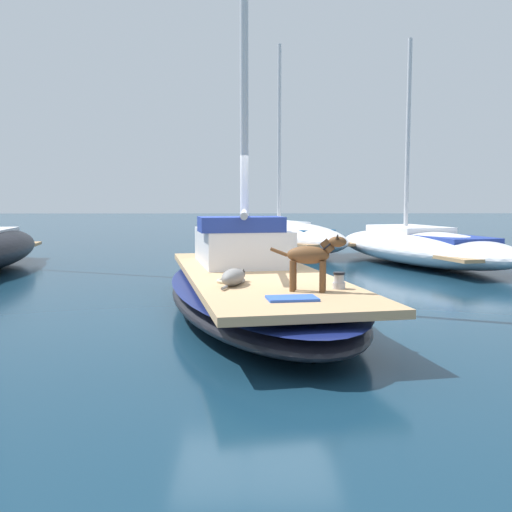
{
  "coord_description": "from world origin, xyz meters",
  "views": [
    {
      "loc": [
        -0.14,
        -8.97,
        1.8
      ],
      "look_at": [
        0.0,
        -1.0,
        1.01
      ],
      "focal_mm": 41.24,
      "sensor_mm": 36.0,
      "label": 1
    }
  ],
  "objects_px": {
    "deck_winch": "(339,281)",
    "moored_boat_starboard_side": "(420,246)",
    "sailboat_main": "(255,293)",
    "coiled_rope": "(228,281)",
    "dog_grey": "(234,277)",
    "dog_brown": "(312,257)",
    "deck_towel": "(292,298)",
    "moored_boat_far_astern": "(288,236)"
  },
  "relations": [
    {
      "from": "dog_brown",
      "to": "deck_towel",
      "type": "height_order",
      "value": "dog_brown"
    },
    {
      "from": "sailboat_main",
      "to": "moored_boat_starboard_side",
      "type": "height_order",
      "value": "moored_boat_starboard_side"
    },
    {
      "from": "deck_winch",
      "to": "moored_boat_starboard_side",
      "type": "height_order",
      "value": "moored_boat_starboard_side"
    },
    {
      "from": "dog_grey",
      "to": "moored_boat_starboard_side",
      "type": "xyz_separation_m",
      "value": [
        4.92,
        8.25,
        -0.27
      ]
    },
    {
      "from": "dog_grey",
      "to": "dog_brown",
      "type": "relative_size",
      "value": 1.01
    },
    {
      "from": "moored_boat_far_astern",
      "to": "coiled_rope",
      "type": "bearing_deg",
      "value": -98.04
    },
    {
      "from": "coiled_rope",
      "to": "sailboat_main",
      "type": "bearing_deg",
      "value": 70.79
    },
    {
      "from": "moored_boat_far_astern",
      "to": "deck_winch",
      "type": "bearing_deg",
      "value": -91.01
    },
    {
      "from": "dog_grey",
      "to": "deck_towel",
      "type": "relative_size",
      "value": 1.68
    },
    {
      "from": "dog_brown",
      "to": "moored_boat_starboard_side",
      "type": "distance_m",
      "value": 9.65
    },
    {
      "from": "moored_boat_far_astern",
      "to": "moored_boat_starboard_side",
      "type": "relative_size",
      "value": 0.87
    },
    {
      "from": "deck_winch",
      "to": "coiled_rope",
      "type": "height_order",
      "value": "deck_winch"
    },
    {
      "from": "sailboat_main",
      "to": "coiled_rope",
      "type": "distance_m",
      "value": 1.19
    },
    {
      "from": "deck_towel",
      "to": "moored_boat_starboard_side",
      "type": "distance_m",
      "value": 10.29
    },
    {
      "from": "deck_winch",
      "to": "coiled_rope",
      "type": "xyz_separation_m",
      "value": [
        -1.41,
        0.58,
        -0.08
      ]
    },
    {
      "from": "dog_brown",
      "to": "sailboat_main",
      "type": "bearing_deg",
      "value": 109.62
    },
    {
      "from": "moored_boat_starboard_side",
      "to": "deck_towel",
      "type": "bearing_deg",
      "value": -114.37
    },
    {
      "from": "dog_brown",
      "to": "deck_winch",
      "type": "bearing_deg",
      "value": 28.64
    },
    {
      "from": "deck_towel",
      "to": "deck_winch",
      "type": "bearing_deg",
      "value": 50.54
    },
    {
      "from": "sailboat_main",
      "to": "moored_boat_far_astern",
      "type": "height_order",
      "value": "moored_boat_far_astern"
    },
    {
      "from": "dog_grey",
      "to": "moored_boat_starboard_side",
      "type": "bearing_deg",
      "value": 59.17
    },
    {
      "from": "dog_grey",
      "to": "deck_winch",
      "type": "xyz_separation_m",
      "value": [
        1.33,
        -0.33,
        -0.01
      ]
    },
    {
      "from": "coiled_rope",
      "to": "moored_boat_starboard_side",
      "type": "distance_m",
      "value": 9.43
    },
    {
      "from": "dog_brown",
      "to": "moored_boat_far_astern",
      "type": "bearing_deg",
      "value": 87.29
    },
    {
      "from": "dog_brown",
      "to": "moored_boat_starboard_side",
      "type": "height_order",
      "value": "moored_boat_starboard_side"
    },
    {
      "from": "deck_towel",
      "to": "moored_boat_far_astern",
      "type": "distance_m",
      "value": 12.88
    },
    {
      "from": "deck_winch",
      "to": "moored_boat_starboard_side",
      "type": "relative_size",
      "value": 0.03
    },
    {
      "from": "coiled_rope",
      "to": "moored_boat_far_astern",
      "type": "height_order",
      "value": "moored_boat_far_astern"
    },
    {
      "from": "dog_grey",
      "to": "deck_towel",
      "type": "distance_m",
      "value": 1.31
    },
    {
      "from": "dog_grey",
      "to": "deck_winch",
      "type": "relative_size",
      "value": 4.48
    },
    {
      "from": "coiled_rope",
      "to": "deck_towel",
      "type": "bearing_deg",
      "value": -61.2
    },
    {
      "from": "dog_brown",
      "to": "moored_boat_far_astern",
      "type": "height_order",
      "value": "moored_boat_far_astern"
    },
    {
      "from": "dog_grey",
      "to": "coiled_rope",
      "type": "distance_m",
      "value": 0.28
    },
    {
      "from": "sailboat_main",
      "to": "dog_brown",
      "type": "bearing_deg",
      "value": -70.38
    },
    {
      "from": "dog_brown",
      "to": "coiled_rope",
      "type": "height_order",
      "value": "dog_brown"
    },
    {
      "from": "deck_towel",
      "to": "moored_boat_far_astern",
      "type": "relative_size",
      "value": 0.08
    },
    {
      "from": "deck_winch",
      "to": "deck_towel",
      "type": "xyz_separation_m",
      "value": [
        -0.65,
        -0.79,
        -0.08
      ]
    },
    {
      "from": "sailboat_main",
      "to": "dog_brown",
      "type": "height_order",
      "value": "dog_brown"
    },
    {
      "from": "coiled_rope",
      "to": "moored_boat_starboard_side",
      "type": "relative_size",
      "value": 0.04
    },
    {
      "from": "sailboat_main",
      "to": "coiled_rope",
      "type": "height_order",
      "value": "coiled_rope"
    },
    {
      "from": "coiled_rope",
      "to": "deck_towel",
      "type": "xyz_separation_m",
      "value": [
        0.76,
        -1.38,
        -0.01
      ]
    },
    {
      "from": "deck_towel",
      "to": "moored_boat_starboard_side",
      "type": "xyz_separation_m",
      "value": [
        4.25,
        9.37,
        -0.18
      ]
    }
  ]
}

